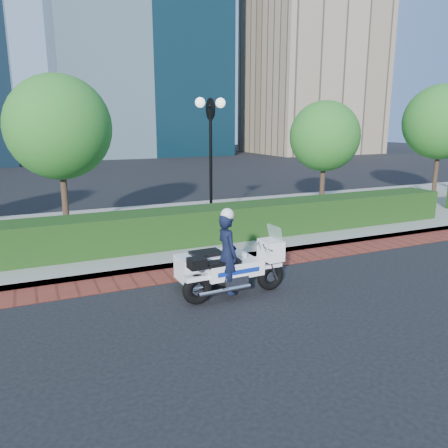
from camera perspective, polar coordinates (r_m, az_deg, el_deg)
name	(u,v)px	position (r m, az deg, el deg)	size (l,w,h in m)	color
ground	(260,286)	(9.92, 4.69, -8.08)	(120.00, 120.00, 0.00)	black
brick_strip	(231,266)	(11.17, 0.94, -5.55)	(60.00, 1.00, 0.01)	maroon
sidewalk	(176,227)	(15.19, -6.33, -0.33)	(60.00, 8.00, 0.15)	gray
hedge_main	(201,225)	(12.85, -3.05, -0.09)	(18.00, 1.20, 1.00)	#193311
lamppost	(211,142)	(14.39, -1.75, 10.62)	(1.02, 0.70, 4.21)	black
tree_b	(59,128)	(14.60, -20.76, 11.70)	(3.20, 3.20, 4.89)	#332319
tree_c	(325,136)	(18.28, 13.02, 11.09)	(2.80, 2.80, 4.30)	#332319
tree_d	(441,122)	(22.80, 26.52, 11.82)	(3.40, 3.40, 5.16)	#332319
tower_right	(314,33)	(57.35, 11.64, 23.27)	(14.00, 12.00, 28.00)	gray
police_motorcycle	(224,263)	(9.33, -0.02, -5.13)	(2.37, 1.67, 1.92)	black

